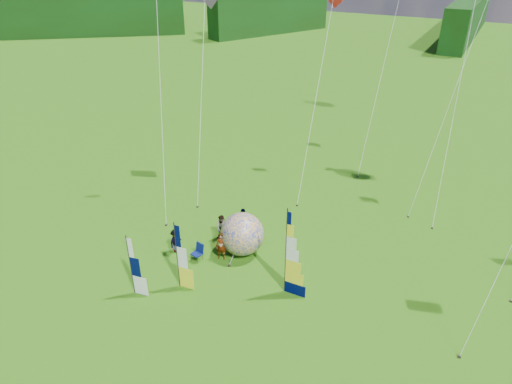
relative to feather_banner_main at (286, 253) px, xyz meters
The scene contains 17 objects.
ground 4.63m from the feather_banner_main, 102.22° to the right, with size 220.00×220.00×0.00m, color #2E7310.
treeline_ring 4.18m from the feather_banner_main, 102.22° to the right, with size 210.00×210.00×8.00m, color #0D3D10, non-canonical shape.
feather_banner_main is the anchor object (origin of this frame).
side_banner_left 5.69m from the feather_banner_main, 155.87° to the right, with size 1.09×0.10×3.94m, color yellow, non-canonical shape.
side_banner_far 8.01m from the feather_banner_main, 150.66° to the right, with size 1.04×0.10×3.54m, color white, non-canonical shape.
bol_inflatable 4.38m from the feather_banner_main, 152.18° to the left, with size 2.60×2.60×2.60m, color navy.
spectator_a 4.86m from the feather_banner_main, 169.28° to the left, with size 0.63×0.42×1.73m, color #66594C.
spectator_b 6.24m from the feather_banner_main, 155.37° to the left, with size 0.84×0.41×1.73m, color #66594C.
spectator_c 7.42m from the feather_banner_main, behind, with size 1.01×0.38×1.57m, color #66594C.
spectator_d 6.19m from the feather_banner_main, 141.48° to the left, with size 1.07×0.44×1.82m, color #66594C.
camp_chair 5.98m from the feather_banner_main, behind, with size 0.62×0.62×1.07m, color #081448, non-canonical shape.
kite_whale 18.32m from the feather_banner_main, 71.66° to the left, with size 4.66×14.46×20.81m, color black, non-canonical shape.
kite_rainbow_delta 14.44m from the feather_banner_main, 142.01° to the left, with size 7.16×10.78×15.58m, color red, non-canonical shape.
small_kite_red 13.79m from the feather_banner_main, 106.42° to the left, with size 3.54×10.18×13.98m, color red, non-canonical shape.
small_kite_orange 16.37m from the feather_banner_main, 69.54° to the left, with size 4.68×9.05×18.42m, color #D67F00, non-canonical shape.
small_kite_pink 13.05m from the feather_banner_main, 157.64° to the left, with size 5.03×6.95×15.10m, color #FA3EBF, non-canonical shape.
small_kite_green 21.22m from the feather_banner_main, 92.35° to the left, with size 3.11×12.82×19.14m, color green, non-canonical shape.
Camera 1 is at (8.47, -13.45, 16.44)m, focal length 32.00 mm.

